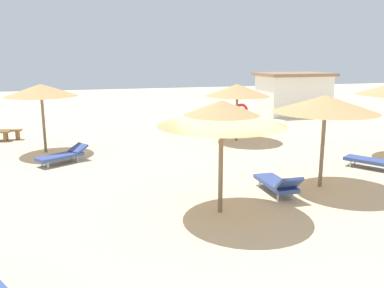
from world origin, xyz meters
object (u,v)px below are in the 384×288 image
object	(u,v)px
lounger_3	(63,155)
lounger_4	(278,183)
parasol_4	(326,104)
parasol_5	(222,113)
parasol_6	(237,90)
beach_cabana	(293,93)
parasol_3	(41,90)
lounger_0	(374,160)
bench_1	(5,133)
bench_2	(178,125)

from	to	relation	value
lounger_3	lounger_4	world-z (taller)	lounger_4
parasol_4	parasol_5	bearing A→B (deg)	-163.55
parasol_6	lounger_3	xyz separation A→B (m)	(-7.75, -2.00, -2.04)
lounger_3	beach_cabana	xyz separation A→B (m)	(14.71, 8.90, 1.11)
parasol_3	lounger_3	bearing A→B (deg)	-70.01
lounger_0	lounger_4	xyz separation A→B (m)	(-4.50, -1.38, -0.00)
parasol_4	parasol_5	world-z (taller)	parasol_5
parasol_3	parasol_5	bearing A→B (deg)	-60.23
parasol_5	lounger_3	xyz separation A→B (m)	(-3.93, 6.14, -2.24)
parasol_6	lounger_3	world-z (taller)	parasol_6
lounger_0	bench_1	bearing A→B (deg)	145.29
parasol_5	lounger_3	size ratio (longest dim) A/B	1.61
parasol_6	bench_2	bearing A→B (deg)	126.18
parasol_4	lounger_0	bearing A→B (deg)	21.05
parasol_5	lounger_4	bearing A→B (deg)	21.70
bench_2	beach_cabana	bearing A→B (deg)	24.00
bench_2	beach_cabana	distance (m)	9.98
bench_2	parasol_3	bearing A→B (deg)	-155.96
lounger_0	bench_2	size ratio (longest dim) A/B	1.26
parasol_6	lounger_0	bearing A→B (deg)	-65.14
parasol_3	parasol_6	world-z (taller)	parasol_3
lounger_3	bench_1	world-z (taller)	lounger_3
parasol_5	lounger_0	bearing A→B (deg)	18.53
parasol_5	bench_2	size ratio (longest dim) A/B	2.09
parasol_5	lounger_3	world-z (taller)	parasol_5
parasol_6	parasol_5	bearing A→B (deg)	-115.11
parasol_3	lounger_4	world-z (taller)	parasol_3
lounger_3	parasol_3	bearing A→B (deg)	109.99
parasol_3	parasol_6	size ratio (longest dim) A/B	0.96
parasol_6	beach_cabana	bearing A→B (deg)	44.74
bench_1	beach_cabana	size ratio (longest dim) A/B	0.33
lounger_0	lounger_4	world-z (taller)	lounger_0
parasol_4	parasol_6	xyz separation A→B (m)	(0.17, 7.06, -0.18)
beach_cabana	parasol_5	bearing A→B (deg)	-125.63
lounger_4	lounger_3	bearing A→B (deg)	138.43
parasol_4	bench_2	xyz separation A→B (m)	(-1.92, 9.93, -2.17)
lounger_4	parasol_6	bearing A→B (deg)	76.55
parasol_5	bench_1	xyz separation A→B (m)	(-6.64, 11.35, -2.20)
lounger_4	beach_cabana	distance (m)	16.71
parasol_3	parasol_4	size ratio (longest dim) A/B	0.94
parasol_6	lounger_3	bearing A→B (deg)	-165.53
lounger_3	bench_2	xyz separation A→B (m)	(5.65, 4.87, 0.04)
parasol_4	bench_1	xyz separation A→B (m)	(-10.28, 10.27, -2.17)
parasol_5	bench_2	world-z (taller)	parasol_5
parasol_3	lounger_0	distance (m)	12.91
parasol_6	parasol_3	bearing A→B (deg)	179.86
lounger_3	beach_cabana	bearing A→B (deg)	31.18
parasol_3	lounger_4	xyz separation A→B (m)	(6.73, -7.34, -2.23)
lounger_0	bench_1	size ratio (longest dim) A/B	1.24
parasol_4	bench_2	world-z (taller)	parasol_4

